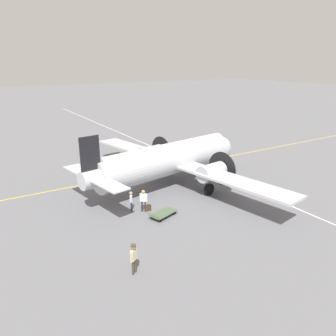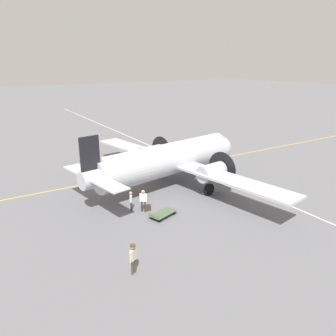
% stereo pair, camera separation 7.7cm
% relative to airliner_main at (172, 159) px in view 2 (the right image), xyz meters
% --- Properties ---
extents(ground_plane, '(300.00, 300.00, 0.00)m').
position_rel_airliner_main_xyz_m(ground_plane, '(-0.45, -0.08, -2.60)').
color(ground_plane, slate).
extents(apron_line_eastwest, '(120.00, 0.16, 0.01)m').
position_rel_airliner_main_xyz_m(apron_line_eastwest, '(-0.45, 4.45, -2.60)').
color(apron_line_eastwest, gold).
rests_on(apron_line_eastwest, ground_plane).
extents(apron_line_northsouth, '(0.16, 120.00, 0.01)m').
position_rel_airliner_main_xyz_m(apron_line_northsouth, '(5.69, -0.08, -2.60)').
color(apron_line_northsouth, silver).
rests_on(apron_line_northsouth, ground_plane).
extents(airliner_main, '(17.89, 25.14, 6.05)m').
position_rel_airliner_main_xyz_m(airliner_main, '(0.00, 0.00, 0.00)').
color(airliner_main, silver).
rests_on(airliner_main, ground_plane).
extents(crew_foreground, '(0.55, 0.42, 1.84)m').
position_rel_airliner_main_xyz_m(crew_foreground, '(-9.43, -10.83, -1.45)').
color(crew_foreground, '#473D2D').
rests_on(crew_foreground, ground_plane).
extents(passenger_boarding, '(0.48, 0.48, 1.86)m').
position_rel_airliner_main_xyz_m(passenger_boarding, '(-5.20, -4.01, -1.46)').
color(passenger_boarding, '#2D2D33').
rests_on(passenger_boarding, ground_plane).
extents(ramp_agent, '(0.34, 0.50, 1.64)m').
position_rel_airliner_main_xyz_m(ramp_agent, '(-5.94, -3.31, -1.60)').
color(ramp_agent, navy).
rests_on(ramp_agent, ground_plane).
extents(suitcase_near_door, '(0.48, 0.19, 0.55)m').
position_rel_airliner_main_xyz_m(suitcase_near_door, '(-4.85, -4.08, -2.35)').
color(suitcase_near_door, '#47331E').
rests_on(suitcase_near_door, ground_plane).
extents(baggage_cart, '(2.44, 1.73, 0.56)m').
position_rel_airliner_main_xyz_m(baggage_cart, '(-4.35, -5.61, -2.33)').
color(baggage_cart, '#4C6047').
rests_on(baggage_cart, ground_plane).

